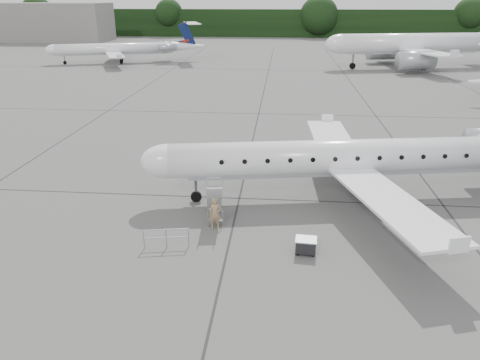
# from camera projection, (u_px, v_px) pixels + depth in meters

# --- Properties ---
(ground) EXTENTS (320.00, 320.00, 0.00)m
(ground) POSITION_uv_depth(u_px,v_px,m) (308.00, 252.00, 22.95)
(ground) COLOR #5C5C59
(ground) RESTS_ON ground
(treeline) EXTENTS (260.00, 4.00, 8.00)m
(treeline) POSITION_uv_depth(u_px,v_px,m) (290.00, 23.00, 141.93)
(treeline) COLOR black
(treeline) RESTS_ON ground
(terminal_building) EXTENTS (40.00, 14.00, 10.00)m
(terminal_building) POSITION_uv_depth(u_px,v_px,m) (36.00, 22.00, 128.92)
(terminal_building) COLOR slate
(terminal_building) RESTS_ON ground
(main_regional_jet) EXTENTS (31.85, 25.29, 7.37)m
(main_regional_jet) POSITION_uv_depth(u_px,v_px,m) (356.00, 140.00, 28.00)
(main_regional_jet) COLOR white
(main_regional_jet) RESTS_ON ground
(airstair) EXTENTS (1.25, 2.55, 2.31)m
(airstair) POSITION_uv_depth(u_px,v_px,m) (214.00, 199.00, 26.15)
(airstair) COLOR white
(airstair) RESTS_ON ground
(passenger) EXTENTS (0.67, 0.46, 1.77)m
(passenger) POSITION_uv_depth(u_px,v_px,m) (215.00, 214.00, 24.97)
(passenger) COLOR #9A7D54
(passenger) RESTS_ON ground
(safety_railing) EXTENTS (2.18, 0.48, 1.00)m
(safety_railing) POSITION_uv_depth(u_px,v_px,m) (166.00, 239.00, 23.21)
(safety_railing) COLOR #96999E
(safety_railing) RESTS_ON ground
(baggage_cart) EXTENTS (1.03, 0.86, 0.84)m
(baggage_cart) POSITION_uv_depth(u_px,v_px,m) (306.00, 245.00, 22.73)
(baggage_cart) COLOR black
(baggage_cart) RESTS_ON ground
(bg_narrowbody) EXTENTS (36.50, 29.55, 11.61)m
(bg_narrowbody) POSITION_uv_depth(u_px,v_px,m) (413.00, 33.00, 79.69)
(bg_narrowbody) COLOR white
(bg_narrowbody) RESTS_ON ground
(bg_regional_left) EXTENTS (31.89, 26.89, 7.15)m
(bg_regional_left) POSITION_uv_depth(u_px,v_px,m) (114.00, 43.00, 86.62)
(bg_regional_left) COLOR white
(bg_regional_left) RESTS_ON ground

